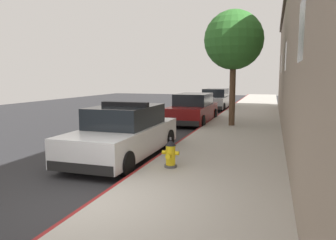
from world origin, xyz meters
name	(u,v)px	position (x,y,z in m)	size (l,w,h in m)	color
ground_plane	(123,126)	(-4.26, 10.00, -0.10)	(31.00, 60.00, 0.20)	#2B2B2D
sidewalk_pavement	(241,128)	(1.74, 10.00, 0.08)	(3.48, 60.00, 0.16)	#ADA89E
curb_painted_edge	(203,127)	(-0.04, 10.00, 0.08)	(0.08, 60.00, 0.16)	maroon
police_cruiser	(125,133)	(-1.14, 3.65, 0.74)	(1.94, 4.84, 1.68)	white
parked_car_silver_ahead	(193,109)	(-0.94, 11.63, 0.74)	(1.94, 4.84, 1.56)	maroon
parked_car_dark_far	(215,99)	(-1.09, 19.53, 0.74)	(1.94, 4.84, 1.56)	#B2B5BA
fire_hydrant	(170,154)	(0.66, 2.52, 0.51)	(0.44, 0.40, 0.76)	#4C4C51
street_tree	(234,41)	(1.25, 10.31, 4.09)	(2.71, 2.71, 5.31)	brown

